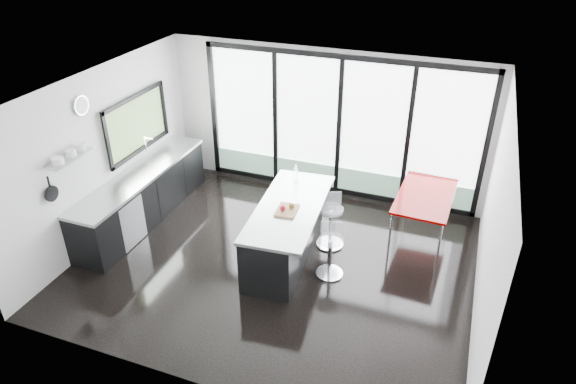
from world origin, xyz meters
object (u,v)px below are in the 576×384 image
at_px(bar_stool_near, 330,257).
at_px(bar_stool_far, 331,227).
at_px(island, 285,230).
at_px(red_table, 422,216).

bearing_deg(bar_stool_near, bar_stool_far, 90.18).
bearing_deg(island, bar_stool_far, 39.75).
height_order(island, bar_stool_near, island).
relative_size(bar_stool_near, red_table, 0.44).
xyz_separation_m(island, red_table, (1.98, 1.28, -0.07)).
height_order(bar_stool_near, red_table, red_table).
xyz_separation_m(bar_stool_near, red_table, (1.16, 1.52, 0.07)).
height_order(bar_stool_far, red_table, red_table).
bearing_deg(bar_stool_near, red_table, 37.10).
distance_m(island, bar_stool_far, 0.80).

